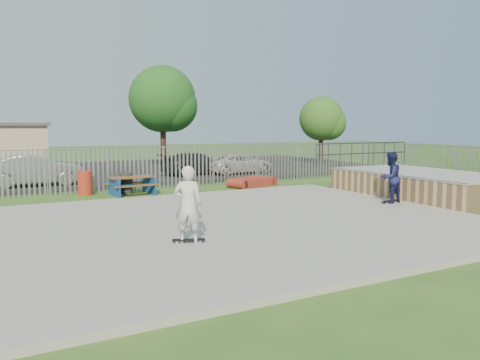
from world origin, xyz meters
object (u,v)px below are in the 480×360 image
picnic_table (132,185)px  car_silver (35,170)px  funbox (252,182)px  skater_navy (390,177)px  car_dark (197,164)px  skater_white (188,204)px  trash_bin_red (85,183)px  tree_mid (162,99)px  car_white (240,164)px  trash_bin_grey (126,183)px  tree_right (321,119)px

picnic_table → car_silver: bearing=118.5°
funbox → skater_navy: size_ratio=1.28×
skater_navy → funbox: bearing=-87.2°
car_dark → skater_white: skater_white is taller
skater_navy → skater_white: size_ratio=1.00×
trash_bin_red → car_silver: bearing=111.1°
car_silver → tree_mid: bearing=-54.2°
car_white → trash_bin_grey: bearing=117.3°
trash_bin_red → tree_right: bearing=23.3°
car_white → skater_navy: size_ratio=2.33×
tree_right → skater_navy: tree_right is taller
trash_bin_red → skater_navy: skater_navy is taller
trash_bin_grey → skater_white: bearing=-96.0°
funbox → tree_right: bearing=21.5°
trash_bin_red → trash_bin_grey: size_ratio=1.14×
funbox → car_dark: size_ratio=0.53×
tree_right → tree_mid: bearing=167.6°
trash_bin_red → skater_white: bearing=-86.5°
car_dark → skater_navy: skater_navy is taller
trash_bin_red → car_white: size_ratio=0.24×
picnic_table → trash_bin_red: 2.02m
tree_right → skater_navy: (-9.70, -16.69, -2.44)m
car_dark → tree_right: bearing=-84.4°
tree_mid → tree_right: tree_mid is taller
trash_bin_red → skater_white: 10.51m
skater_white → car_white: bearing=-90.0°
car_dark → skater_navy: size_ratio=2.44×
skater_white → funbox: bearing=-95.1°
car_silver → trash_bin_grey: bearing=-145.2°
car_silver → car_dark: car_silver is taller
funbox → car_dark: bearing=74.6°
skater_navy → car_silver: bearing=-58.0°
tree_mid → skater_white: bearing=-107.2°
funbox → car_silver: car_silver is taller
trash_bin_red → skater_navy: bearing=-41.7°
funbox → skater_navy: 7.74m
car_dark → car_white: (2.66, -0.60, -0.06)m
skater_navy → skater_white: (-8.81, -2.05, 0.00)m
picnic_table → car_dark: 8.69m
tree_right → car_dark: bearing=-167.1°
funbox → car_silver: bearing=133.8°
picnic_table → skater_white: (-1.18, -9.61, 0.69)m
car_dark → car_white: bearing=-110.1°
tree_right → funbox: bearing=-141.0°
picnic_table → skater_white: bearing=-102.5°
car_white → tree_right: bearing=-74.8°
trash_bin_grey → skater_navy: skater_navy is taller
car_white → tree_mid: size_ratio=0.61×
funbox → tree_mid: 12.67m
picnic_table → car_silver: (-3.48, 5.15, 0.39)m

